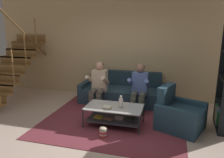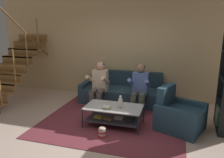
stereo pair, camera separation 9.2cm
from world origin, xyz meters
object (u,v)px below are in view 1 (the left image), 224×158
Objects in this scene: armchair at (179,115)px; person_seated_left at (99,83)px; book_stack at (107,107)px; popcorn_tub at (103,132)px; person_seated_right at (139,86)px; couch at (123,93)px; coffee_table at (114,113)px; vase at (121,102)px.

person_seated_left is at bearing 159.63° from armchair.
book_stack is 0.19× the size of armchair.
book_stack reaches higher than popcorn_tub.
person_seated_left is at bearing 179.96° from person_seated_right.
person_seated_right is (0.53, -0.54, 0.37)m from couch.
couch is at bearing 90.82° from book_stack.
person_seated_left is 1.71m from popcorn_tub.
person_seated_left is 1.23m from coffee_table.
person_seated_left is 1.28m from vase.
popcorn_tub is (-0.07, -0.55, -0.18)m from coffee_table.
couch is at bearing 92.01° from popcorn_tub.
person_seated_left is 1.23m from book_stack.
book_stack is (0.55, -1.08, -0.20)m from person_seated_left.
person_seated_left is 6.01× the size of popcorn_tub.
person_seated_right is 1.25m from armchair.
popcorn_tub is (0.60, -1.51, -0.54)m from person_seated_left.
coffee_table is 1.11× the size of armchair.
coffee_table is at bearing -170.97° from armchair.
book_stack is (0.02, -1.62, 0.17)m from couch.
book_stack is at bearing -160.35° from vase.
vase is 0.31m from book_stack.
person_seated_left is 1.10× the size of armchair.
vase is at bearing 19.65° from book_stack.
book_stack is (-0.27, -0.10, -0.10)m from vase.
couch is 1.96m from armchair.
popcorn_tub is at bearing -68.24° from person_seated_left.
person_seated_right is 5.98× the size of popcorn_tub.
coffee_table is (0.15, -1.50, 0.01)m from couch.
person_seated_left is 1.01× the size of person_seated_right.
couch is at bearing 95.58° from coffee_table.
vase is at bearing 67.17° from popcorn_tub.
popcorn_tub is (0.05, -0.43, -0.34)m from book_stack.
vase reaches higher than popcorn_tub.
popcorn_tub is (-0.46, -1.51, -0.54)m from person_seated_right.
armchair is (2.00, -0.74, -0.35)m from person_seated_left.
couch is 11.71× the size of popcorn_tub.
coffee_table reaches higher than popcorn_tub.
person_seated_right is at bearing -45.71° from couch.
person_seated_right is at bearing 76.48° from vase.
vase reaches higher than book_stack.
vase is (0.15, -0.02, 0.27)m from coffee_table.
coffee_table is (-0.38, -0.95, -0.36)m from person_seated_right.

